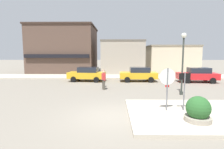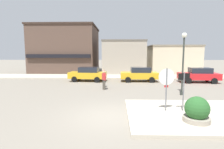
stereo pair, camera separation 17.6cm
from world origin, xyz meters
name	(u,v)px [view 2 (the right image)]	position (x,y,z in m)	size (l,w,h in m)	color
ground_plane	(110,116)	(0.00, 0.00, 0.00)	(160.00, 160.00, 0.00)	gray
sidewalk_corner	(193,114)	(4.06, 0.15, 0.07)	(6.40, 4.80, 0.15)	#B7AD99
kerb_far	(114,77)	(0.00, 14.28, 0.07)	(80.00, 4.00, 0.15)	#B7AD99
stop_sign	(166,84)	(2.81, 0.49, 1.52)	(0.81, 0.13, 2.30)	slate
one_way_sign	(184,88)	(3.67, 0.50, 1.33)	(0.60, 0.09, 2.10)	slate
planter	(197,112)	(3.72, -0.93, 0.56)	(1.10, 1.10, 1.23)	gray
lamp_post	(183,54)	(5.10, 4.57, 2.96)	(0.36, 0.36, 4.54)	#333833
parked_car_nearest	(88,74)	(-2.86, 10.87, 0.81)	(4.15, 2.17, 1.56)	gold
parked_car_second	(139,74)	(2.78, 10.84, 0.81)	(4.00, 1.88, 1.56)	gold
parked_car_third	(199,75)	(8.95, 10.33, 0.81)	(4.11, 2.09, 1.56)	red
pedestrian_crossing_near	(104,78)	(-0.83, 7.28, 0.87)	(0.29, 0.56, 1.61)	#4C473D
pedestrian_crossing_far	(104,79)	(-0.75, 6.31, 0.87)	(0.37, 0.52, 1.61)	#4C473D
building_corner_shop	(67,50)	(-7.89, 20.47, 3.68)	(9.82, 8.88, 7.36)	brown
building_storefront_left_near	(123,57)	(1.31, 18.95, 2.49)	(6.30, 6.17, 4.97)	#9E9384
building_storefront_left_mid	(170,59)	(9.02, 20.83, 2.15)	(7.34, 7.96, 4.30)	beige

